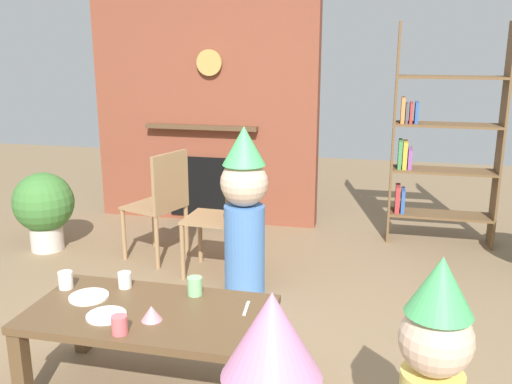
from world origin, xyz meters
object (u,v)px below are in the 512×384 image
at_px(paper_cup_near_left, 120,325).
at_px(potted_plant_short, 44,206).
at_px(coffee_table, 150,323).
at_px(paper_cup_far_left, 66,280).
at_px(child_by_the_chairs, 244,207).
at_px(dining_chair_left, 162,199).
at_px(paper_plate_rear, 89,297).
at_px(child_in_pink, 433,374).
at_px(dining_chair_middle, 224,210).
at_px(paper_cup_center, 195,286).
at_px(bookshelf, 437,145).
at_px(paper_plate_front, 106,315).
at_px(paper_cup_near_right, 125,280).
at_px(birthday_cake_slice, 152,313).

xyz_separation_m(paper_cup_near_left, potted_plant_short, (-1.67, 1.95, -0.11)).
relative_size(coffee_table, paper_cup_far_left, 12.87).
xyz_separation_m(child_by_the_chairs, dining_chair_left, (-0.79, 0.45, -0.12)).
height_order(child_by_the_chairs, dining_chair_left, child_by_the_chairs).
distance_m(paper_plate_rear, child_in_pink, 1.72).
xyz_separation_m(coffee_table, dining_chair_middle, (-0.06, 1.54, 0.13)).
height_order(paper_cup_center, potted_plant_short, potted_plant_short).
xyz_separation_m(paper_cup_center, paper_plate_rear, (-0.52, -0.16, -0.04)).
height_order(coffee_table, dining_chair_middle, dining_chair_middle).
distance_m(coffee_table, potted_plant_short, 2.41).
height_order(child_in_pink, dining_chair_left, child_in_pink).
xyz_separation_m(paper_cup_far_left, paper_plate_rear, (0.18, -0.08, -0.04)).
distance_m(bookshelf, potted_plant_short, 3.40).
relative_size(bookshelf, paper_cup_center, 19.71).
bearing_deg(paper_plate_front, paper_cup_near_right, 100.44).
bearing_deg(child_in_pink, coffee_table, -0.00).
bearing_deg(paper_plate_rear, child_by_the_chairs, 66.80).
relative_size(paper_cup_center, paper_cup_far_left, 1.04).
bearing_deg(dining_chair_middle, child_by_the_chairs, 132.61).
relative_size(paper_cup_center, paper_plate_front, 0.50).
xyz_separation_m(paper_cup_near_left, paper_cup_center, (0.20, 0.46, 0.01)).
bearing_deg(dining_chair_left, paper_plate_front, 123.67).
distance_m(paper_cup_near_right, paper_plate_rear, 0.21).
height_order(bookshelf, paper_cup_near_right, bookshelf).
bearing_deg(dining_chair_left, coffee_table, 129.81).
height_order(paper_cup_far_left, dining_chair_left, dining_chair_left).
bearing_deg(paper_cup_near_left, paper_cup_far_left, 142.61).
xyz_separation_m(paper_cup_near_left, paper_cup_far_left, (-0.50, 0.38, 0.00)).
distance_m(paper_cup_near_left, paper_cup_far_left, 0.63).
relative_size(child_by_the_chairs, potted_plant_short, 1.76).
distance_m(paper_plate_front, paper_plate_rear, 0.25).
xyz_separation_m(paper_cup_near_right, child_in_pink, (1.54, -0.60, 0.03)).
relative_size(bookshelf, paper_cup_near_left, 22.26).
xyz_separation_m(coffee_table, paper_cup_far_left, (-0.54, 0.14, 0.11)).
height_order(dining_chair_left, potted_plant_short, dining_chair_left).
bearing_deg(paper_cup_center, dining_chair_left, 117.85).
relative_size(paper_plate_front, dining_chair_middle, 0.21).
relative_size(paper_cup_near_right, dining_chair_left, 0.09).
distance_m(paper_plate_front, dining_chair_left, 1.89).
bearing_deg(birthday_cake_slice, paper_cup_center, 70.70).
bearing_deg(child_by_the_chairs, paper_cup_near_right, -13.41).
relative_size(paper_cup_far_left, dining_chair_left, 0.10).
xyz_separation_m(paper_cup_near_left, birthday_cake_slice, (0.09, 0.15, -0.01)).
relative_size(birthday_cake_slice, dining_chair_middle, 0.11).
bearing_deg(potted_plant_short, birthday_cake_slice, -45.71).
relative_size(paper_cup_near_left, dining_chair_left, 0.09).
bearing_deg(paper_cup_center, potted_plant_short, 141.39).
bearing_deg(paper_cup_near_right, paper_plate_front, -79.56).
bearing_deg(potted_plant_short, paper_cup_center, -38.61).
bearing_deg(birthday_cake_slice, coffee_table, 119.49).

